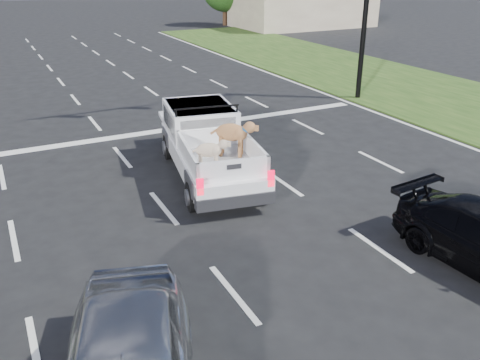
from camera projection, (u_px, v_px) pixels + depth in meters
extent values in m
plane|color=black|center=(312.00, 270.00, 10.21)|extent=(160.00, 160.00, 0.00)
cube|color=silver|center=(7.00, 204.00, 12.94)|extent=(0.12, 60.00, 0.01)
cube|color=silver|center=(140.00, 179.00, 14.39)|extent=(0.12, 60.00, 0.01)
cube|color=silver|center=(250.00, 159.00, 15.84)|extent=(0.12, 60.00, 0.01)
cube|color=silver|center=(340.00, 143.00, 17.28)|extent=(0.12, 60.00, 0.01)
cube|color=silver|center=(418.00, 128.00, 18.75)|extent=(0.15, 60.00, 0.01)
cube|color=silver|center=(155.00, 131.00, 18.38)|extent=(17.00, 0.45, 0.01)
cylinder|color=black|center=(365.00, 17.00, 21.37)|extent=(0.22, 0.22, 7.00)
cube|color=#BCAE90|center=(303.00, 6.00, 46.40)|extent=(12.00, 7.00, 3.60)
cylinder|color=#332114|center=(225.00, 13.00, 47.48)|extent=(0.44, 0.44, 2.16)
cylinder|color=#332114|center=(297.00, 10.00, 50.78)|extent=(0.44, 0.44, 2.16)
cylinder|color=#332114|center=(345.00, 7.00, 53.26)|extent=(0.44, 0.44, 2.16)
cylinder|color=black|center=(194.00, 197.00, 12.46)|extent=(0.42, 0.81, 0.77)
cylinder|color=black|center=(261.00, 188.00, 12.92)|extent=(0.42, 0.81, 0.77)
cylinder|color=black|center=(169.00, 147.00, 15.75)|extent=(0.42, 0.81, 0.77)
cylinder|color=black|center=(224.00, 142.00, 16.21)|extent=(0.42, 0.81, 0.77)
cube|color=silver|center=(210.00, 156.00, 14.27)|extent=(2.85, 5.62, 0.53)
cube|color=silver|center=(200.00, 119.00, 15.10)|extent=(2.25, 2.62, 0.87)
cube|color=black|center=(209.00, 130.00, 14.08)|extent=(1.55, 0.31, 0.63)
cylinder|color=black|center=(207.00, 107.00, 13.96)|extent=(1.80, 0.38, 0.05)
cube|color=black|center=(221.00, 163.00, 13.13)|extent=(2.23, 2.86, 0.06)
cube|color=silver|center=(187.00, 156.00, 12.79)|extent=(0.54, 2.55, 0.53)
cube|color=silver|center=(252.00, 149.00, 13.24)|extent=(0.54, 2.55, 0.53)
cube|color=silver|center=(234.00, 170.00, 11.91)|extent=(1.78, 0.40, 0.53)
cube|color=red|center=(200.00, 187.00, 11.60)|extent=(0.17, 0.09, 0.40)
cube|color=red|center=(271.00, 179.00, 12.04)|extent=(0.17, 0.09, 0.40)
cube|color=black|center=(235.00, 200.00, 12.07)|extent=(1.96, 0.65, 0.30)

